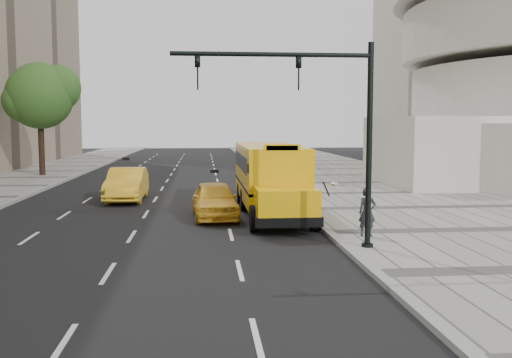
{
  "coord_description": "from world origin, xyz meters",
  "views": [
    {
      "loc": [
        1.55,
        -25.11,
        3.94
      ],
      "look_at": [
        3.5,
        -4.0,
        1.9
      ],
      "focal_mm": 40.0,
      "sensor_mm": 36.0,
      "label": 1
    }
  ],
  "objects": [
    {
      "name": "ground",
      "position": [
        0.0,
        0.0,
        0.0
      ],
      "size": [
        140.0,
        140.0,
        0.0
      ],
      "primitive_type": "plane",
      "color": "black",
      "rests_on": "ground"
    },
    {
      "name": "sidewalk_museum",
      "position": [
        12.0,
        0.0,
        0.07
      ],
      "size": [
        12.0,
        140.0,
        0.15
      ],
      "primitive_type": "cube",
      "color": "gray",
      "rests_on": "ground"
    },
    {
      "name": "tree_c",
      "position": [
        -10.41,
        18.74,
        6.08
      ],
      "size": [
        5.51,
        4.9,
        8.49
      ],
      "color": "black",
      "rests_on": "ground"
    },
    {
      "name": "traffic_signal",
      "position": [
        5.19,
        -8.08,
        4.09
      ],
      "size": [
        6.18,
        0.36,
        6.4
      ],
      "color": "black",
      "rests_on": "ground"
    },
    {
      "name": "pedestrian",
      "position": [
        7.06,
        -6.45,
        0.98
      ],
      "size": [
        0.61,
        0.41,
        1.65
      ],
      "primitive_type": "imported",
      "rotation": [
        0.0,
        0.0,
        0.02
      ],
      "color": "#28272D",
      "rests_on": "sidewalk_museum"
    },
    {
      "name": "curb_museum",
      "position": [
        6.0,
        0.0,
        0.07
      ],
      "size": [
        0.3,
        140.0,
        0.15
      ],
      "primitive_type": "cube",
      "color": "gray",
      "rests_on": "ground"
    },
    {
      "name": "taxi_near",
      "position": [
        2.0,
        -1.24,
        0.77
      ],
      "size": [
        2.05,
        4.59,
        1.53
      ],
      "primitive_type": "imported",
      "rotation": [
        0.0,
        0.0,
        0.05
      ],
      "color": "yellow",
      "rests_on": "ground"
    },
    {
      "name": "school_bus",
      "position": [
        4.5,
        0.3,
        1.76
      ],
      "size": [
        2.96,
        11.56,
        3.19
      ],
      "color": "#F0B109",
      "rests_on": "ground"
    },
    {
      "name": "taxi_far",
      "position": [
        -2.42,
        4.73,
        0.84
      ],
      "size": [
        1.79,
        5.1,
        1.68
      ],
      "primitive_type": "imported",
      "rotation": [
        0.0,
        0.0,
        0.0
      ],
      "color": "yellow",
      "rests_on": "ground"
    }
  ]
}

